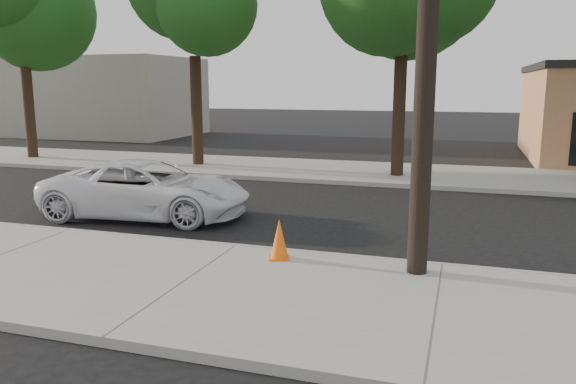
{
  "coord_description": "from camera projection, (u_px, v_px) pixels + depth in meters",
  "views": [
    {
      "loc": [
        4.28,
        -12.14,
        3.32
      ],
      "look_at": [
        0.63,
        -0.65,
        1.0
      ],
      "focal_mm": 35.0,
      "sensor_mm": 36.0,
      "label": 1
    }
  ],
  "objects": [
    {
      "name": "far_sidewalk",
      "position": [
        345.0,
        171.0,
        21.2
      ],
      "size": [
        90.0,
        5.0,
        0.15
      ],
      "primitive_type": "cube",
      "color": "gray",
      "rests_on": "ground"
    },
    {
      "name": "traffic_cone",
      "position": [
        279.0,
        239.0,
        10.32
      ],
      "size": [
        0.49,
        0.49,
        0.75
      ],
      "rotation": [
        0.0,
        0.0,
        0.33
      ],
      "color": "#FF610D",
      "rests_on": "near_sidewalk"
    },
    {
      "name": "tree_b",
      "position": [
        196.0,
        9.0,
        21.37
      ],
      "size": [
        4.34,
        4.2,
        8.45
      ],
      "color": "black",
      "rests_on": "far_sidewalk"
    },
    {
      "name": "tree_a",
      "position": [
        22.0,
        6.0,
        23.48
      ],
      "size": [
        4.65,
        4.5,
        9.0
      ],
      "color": "black",
      "rests_on": "far_sidewalk"
    },
    {
      "name": "ground",
      "position": [
        271.0,
        227.0,
        13.26
      ],
      "size": [
        120.0,
        120.0,
        0.0
      ],
      "primitive_type": "plane",
      "color": "black",
      "rests_on": "ground"
    },
    {
      "name": "police_cruiser",
      "position": [
        147.0,
        189.0,
        14.14
      ],
      "size": [
        5.4,
        2.92,
        1.44
      ],
      "primitive_type": "imported",
      "rotation": [
        0.0,
        0.0,
        1.68
      ],
      "color": "white",
      "rests_on": "ground"
    },
    {
      "name": "near_sidewalk",
      "position": [
        185.0,
        285.0,
        9.22
      ],
      "size": [
        90.0,
        4.4,
        0.15
      ],
      "primitive_type": "cube",
      "color": "gray",
      "rests_on": "ground"
    },
    {
      "name": "building_far",
      "position": [
        88.0,
        97.0,
        37.46
      ],
      "size": [
        14.0,
        8.0,
        5.0
      ],
      "primitive_type": "cube",
      "color": "gray",
      "rests_on": "ground"
    },
    {
      "name": "curb_near",
      "position": [
        236.0,
        248.0,
        11.28
      ],
      "size": [
        90.0,
        0.12,
        0.16
      ],
      "primitive_type": "cube",
      "color": "#9E9B93",
      "rests_on": "ground"
    }
  ]
}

